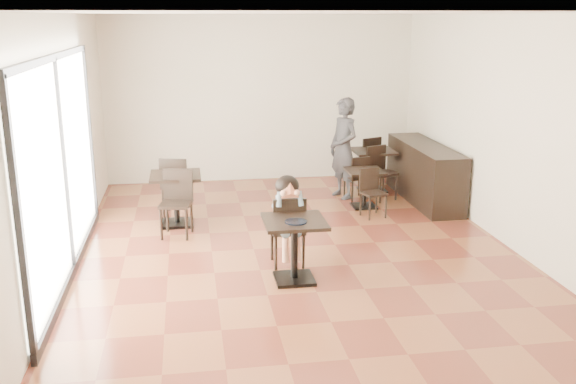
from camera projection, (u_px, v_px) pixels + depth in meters
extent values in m
cube|color=brown|center=(295.00, 247.00, 9.09)|extent=(6.00, 8.00, 0.01)
cube|color=white|center=(295.00, 13.00, 8.24)|extent=(6.00, 8.00, 0.01)
cube|color=silver|center=(261.00, 99.00, 12.48)|extent=(6.00, 0.01, 3.20)
cube|color=silver|center=(383.00, 230.00, 4.86)|extent=(6.00, 0.01, 3.20)
cube|color=silver|center=(65.00, 142.00, 8.22)|extent=(0.01, 8.00, 3.20)
cube|color=silver|center=(503.00, 130.00, 9.12)|extent=(0.01, 8.00, 3.20)
cube|color=white|center=(61.00, 166.00, 7.80)|extent=(0.04, 4.50, 2.60)
cylinder|color=black|center=(296.00, 222.00, 7.64)|extent=(0.27, 0.27, 0.02)
imported|color=#323236|center=(344.00, 148.00, 11.36)|extent=(0.64, 0.77, 1.79)
cube|color=black|center=(424.00, 173.00, 11.26)|extent=(0.60, 2.40, 1.00)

